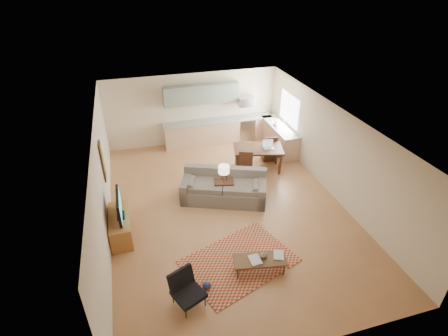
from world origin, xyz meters
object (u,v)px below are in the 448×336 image
object	(u,v)px
coffee_table	(259,265)
sofa	(224,187)
console_table	(224,190)
tv_credenza	(121,226)
armchair	(188,292)
dining_table	(258,159)

from	to	relation	value
coffee_table	sofa	bearing A→B (deg)	100.11
coffee_table	console_table	bearing A→B (deg)	100.15
sofa	tv_credenza	size ratio (longest dim) A/B	1.89
armchair	sofa	bearing A→B (deg)	39.57
tv_credenza	console_table	distance (m)	3.09
tv_credenza	dining_table	world-z (taller)	dining_table
sofa	coffee_table	bearing A→B (deg)	-67.98
sofa	console_table	world-z (taller)	sofa
armchair	dining_table	world-z (taller)	dining_table
sofa	console_table	size ratio (longest dim) A/B	3.91
coffee_table	tv_credenza	size ratio (longest dim) A/B	0.89
coffee_table	console_table	world-z (taller)	console_table
coffee_table	console_table	distance (m)	2.91
armchair	console_table	bearing A→B (deg)	39.53
tv_credenza	coffee_table	bearing A→B (deg)	-35.29
sofa	armchair	bearing A→B (deg)	-95.21
coffee_table	dining_table	xyz separation A→B (m)	(1.57, 4.29, 0.23)
coffee_table	console_table	xyz separation A→B (m)	(-0.01, 2.91, 0.15)
console_table	dining_table	xyz separation A→B (m)	(1.59, 1.38, 0.08)
coffee_table	tv_credenza	world-z (taller)	tv_credenza
coffee_table	dining_table	distance (m)	4.58
console_table	dining_table	size ratio (longest dim) A/B	0.41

